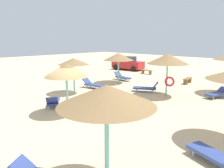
{
  "coord_description": "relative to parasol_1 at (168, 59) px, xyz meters",
  "views": [
    {
      "loc": [
        9.53,
        -6.56,
        3.95
      ],
      "look_at": [
        0.0,
        3.0,
        1.2
      ],
      "focal_mm": 35.9,
      "sensor_mm": 36.0,
      "label": 1
    }
  ],
  "objects": [
    {
      "name": "ground_plane",
      "position": [
        -1.52,
        -6.82,
        -2.58
      ],
      "size": [
        80.0,
        80.0,
        0.0
      ],
      "primitive_type": "plane",
      "color": "beige"
    },
    {
      "name": "parasol_1",
      "position": [
        0.0,
        0.0,
        0.0
      ],
      "size": [
        2.82,
        2.82,
        2.95
      ],
      "color": "#6BC6BC",
      "rests_on": "ground"
    },
    {
      "name": "parasol_3",
      "position": [
        -1.67,
        -7.0,
        -0.22
      ],
      "size": [
        2.27,
        2.27,
        2.71
      ],
      "color": "#6BC6BC",
      "rests_on": "ground"
    },
    {
      "name": "parasol_5",
      "position": [
        -5.12,
        -4.08,
        -0.23
      ],
      "size": [
        2.21,
        2.21,
        2.6
      ],
      "color": "#6BC6BC",
      "rests_on": "ground"
    },
    {
      "name": "parasol_6",
      "position": [
        -5.57,
        1.05,
        -0.21
      ],
      "size": [
        2.67,
        2.67,
        2.71
      ],
      "color": "#6BC6BC",
      "rests_on": "ground"
    },
    {
      "name": "parasol_7",
      "position": [
        4.22,
        -9.76,
        0.01
      ],
      "size": [
        2.44,
        2.44,
        2.87
      ],
      "color": "#6BC6BC",
      "rests_on": "ground"
    },
    {
      "name": "lounger_1",
      "position": [
        -1.74,
        0.07,
        -2.25
      ],
      "size": [
        1.92,
        1.47,
        0.8
      ],
      "color": "#33478C",
      "rests_on": "ground"
    },
    {
      "name": "lounger_2",
      "position": [
        5.8,
        -6.46,
        -2.26
      ],
      "size": [
        1.97,
        1.16,
        0.78
      ],
      "color": "#33478C",
      "rests_on": "ground"
    },
    {
      "name": "lounger_3",
      "position": [
        -3.42,
        -6.82,
        -2.26
      ],
      "size": [
        1.89,
        1.61,
        0.78
      ],
      "color": "#33478C",
      "rests_on": "ground"
    },
    {
      "name": "lounger_4",
      "position": [
        2.67,
        2.14,
        -2.27
      ],
      "size": [
        1.07,
        2.01,
        0.64
      ],
      "color": "#33478C",
      "rests_on": "ground"
    },
    {
      "name": "lounger_5",
      "position": [
        -5.54,
        -1.94,
        -2.26
      ],
      "size": [
        1.97,
        0.99,
        0.74
      ],
      "color": "#33478C",
      "rests_on": "ground"
    },
    {
      "name": "lounger_6",
      "position": [
        -6.28,
        2.35,
        -2.26
      ],
      "size": [
        1.93,
        0.86,
        0.77
      ],
      "color": "#33478C",
      "rests_on": "ground"
    },
    {
      "name": "bench_0",
      "position": [
        -1.04,
        5.25,
        -2.23
      ],
      "size": [
        0.64,
        1.55,
        0.49
      ],
      "color": "brown",
      "rests_on": "ground"
    },
    {
      "name": "bench_1",
      "position": [
        -6.88,
        7.1,
        -2.23
      ],
      "size": [
        1.53,
        0.55,
        0.49
      ],
      "color": "brown",
      "rests_on": "ground"
    },
    {
      "name": "parked_car",
      "position": [
        -10.73,
        8.25,
        -1.76
      ],
      "size": [
        4.19,
        2.41,
        1.72
      ],
      "color": "#B21E23",
      "rests_on": "ground"
    }
  ]
}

